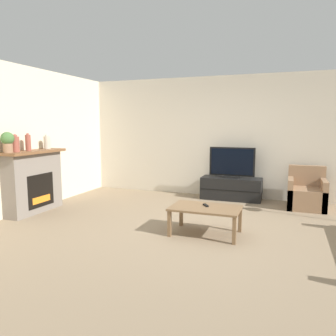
{
  "coord_description": "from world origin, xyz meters",
  "views": [
    {
      "loc": [
        1.12,
        -4.79,
        1.63
      ],
      "look_at": [
        -0.91,
        0.69,
        0.85
      ],
      "focal_mm": 35.0,
      "sensor_mm": 36.0,
      "label": 1
    }
  ],
  "objects_px": {
    "mantel_vase_centre_left": "(28,142)",
    "tv_stand": "(231,189)",
    "mantel_vase_right": "(47,142)",
    "potted_plant": "(8,141)",
    "tv": "(232,163)",
    "fireplace": "(33,181)",
    "mantel_vase_left": "(15,144)",
    "remote": "(206,205)",
    "armchair": "(306,194)",
    "coffee_table": "(206,210)"
  },
  "relations": [
    {
      "from": "mantel_vase_centre_left",
      "to": "remote",
      "type": "relative_size",
      "value": 2.16
    },
    {
      "from": "mantel_vase_right",
      "to": "coffee_table",
      "type": "bearing_deg",
      "value": -8.86
    },
    {
      "from": "tv_stand",
      "to": "mantel_vase_left",
      "type": "bearing_deg",
      "value": -140.34
    },
    {
      "from": "mantel_vase_left",
      "to": "tv_stand",
      "type": "xyz_separation_m",
      "value": [
        3.26,
        2.71,
        -1.06
      ]
    },
    {
      "from": "mantel_vase_left",
      "to": "potted_plant",
      "type": "relative_size",
      "value": 0.88
    },
    {
      "from": "mantel_vase_right",
      "to": "armchair",
      "type": "bearing_deg",
      "value": 19.66
    },
    {
      "from": "coffee_table",
      "to": "mantel_vase_centre_left",
      "type": "bearing_deg",
      "value": 179.59
    },
    {
      "from": "tv_stand",
      "to": "armchair",
      "type": "relative_size",
      "value": 1.59
    },
    {
      "from": "mantel_vase_centre_left",
      "to": "mantel_vase_right",
      "type": "distance_m",
      "value": 0.49
    },
    {
      "from": "mantel_vase_right",
      "to": "coffee_table",
      "type": "relative_size",
      "value": 0.28
    },
    {
      "from": "coffee_table",
      "to": "remote",
      "type": "bearing_deg",
      "value": 102.24
    },
    {
      "from": "mantel_vase_left",
      "to": "coffee_table",
      "type": "xyz_separation_m",
      "value": [
        3.29,
        0.27,
        -0.93
      ]
    },
    {
      "from": "tv",
      "to": "coffee_table",
      "type": "height_order",
      "value": "tv"
    },
    {
      "from": "mantel_vase_centre_left",
      "to": "tv_stand",
      "type": "distance_m",
      "value": 4.2
    },
    {
      "from": "mantel_vase_left",
      "to": "potted_plant",
      "type": "distance_m",
      "value": 0.17
    },
    {
      "from": "mantel_vase_right",
      "to": "tv_stand",
      "type": "bearing_deg",
      "value": 30.5
    },
    {
      "from": "armchair",
      "to": "remote",
      "type": "xyz_separation_m",
      "value": [
        -1.5,
        -2.15,
        0.15
      ]
    },
    {
      "from": "mantel_vase_right",
      "to": "coffee_table",
      "type": "distance_m",
      "value": 3.45
    },
    {
      "from": "mantel_vase_right",
      "to": "coffee_table",
      "type": "height_order",
      "value": "mantel_vase_right"
    },
    {
      "from": "potted_plant",
      "to": "tv",
      "type": "xyz_separation_m",
      "value": [
        3.26,
        2.87,
        -0.56
      ]
    },
    {
      "from": "mantel_vase_centre_left",
      "to": "potted_plant",
      "type": "xyz_separation_m",
      "value": [
        0.0,
        -0.46,
        0.05
      ]
    },
    {
      "from": "mantel_vase_left",
      "to": "coffee_table",
      "type": "bearing_deg",
      "value": 4.7
    },
    {
      "from": "tv",
      "to": "coffee_table",
      "type": "xyz_separation_m",
      "value": [
        0.02,
        -2.43,
        -0.43
      ]
    },
    {
      "from": "fireplace",
      "to": "mantel_vase_right",
      "type": "bearing_deg",
      "value": 87.54
    },
    {
      "from": "mantel_vase_centre_left",
      "to": "potted_plant",
      "type": "distance_m",
      "value": 0.46
    },
    {
      "from": "mantel_vase_centre_left",
      "to": "potted_plant",
      "type": "bearing_deg",
      "value": -90.0
    },
    {
      "from": "remote",
      "to": "tv",
      "type": "bearing_deg",
      "value": 56.81
    },
    {
      "from": "tv",
      "to": "remote",
      "type": "bearing_deg",
      "value": -89.78
    },
    {
      "from": "remote",
      "to": "tv_stand",
      "type": "bearing_deg",
      "value": 56.81
    },
    {
      "from": "mantel_vase_centre_left",
      "to": "remote",
      "type": "distance_m",
      "value": 3.39
    },
    {
      "from": "coffee_table",
      "to": "mantel_vase_left",
      "type": "bearing_deg",
      "value": -175.3
    },
    {
      "from": "tv_stand",
      "to": "tv",
      "type": "xyz_separation_m",
      "value": [
        -0.0,
        -0.0,
        0.55
      ]
    },
    {
      "from": "tv",
      "to": "armchair",
      "type": "relative_size",
      "value": 1.21
    },
    {
      "from": "fireplace",
      "to": "mantel_vase_left",
      "type": "distance_m",
      "value": 0.81
    },
    {
      "from": "coffee_table",
      "to": "tv",
      "type": "bearing_deg",
      "value": 90.57
    },
    {
      "from": "mantel_vase_left",
      "to": "mantel_vase_right",
      "type": "relative_size",
      "value": 1.08
    },
    {
      "from": "armchair",
      "to": "fireplace",
      "type": "bearing_deg",
      "value": -156.35
    },
    {
      "from": "mantel_vase_centre_left",
      "to": "coffee_table",
      "type": "distance_m",
      "value": 3.42
    },
    {
      "from": "potted_plant",
      "to": "coffee_table",
      "type": "xyz_separation_m",
      "value": [
        3.29,
        0.43,
        -0.99
      ]
    },
    {
      "from": "tv_stand",
      "to": "armchair",
      "type": "height_order",
      "value": "armchair"
    },
    {
      "from": "mantel_vase_left",
      "to": "fireplace",
      "type": "bearing_deg",
      "value": 92.46
    },
    {
      "from": "tv_stand",
      "to": "tv",
      "type": "bearing_deg",
      "value": -90.0
    },
    {
      "from": "tv_stand",
      "to": "coffee_table",
      "type": "height_order",
      "value": "tv_stand"
    },
    {
      "from": "mantel_vase_left",
      "to": "remote",
      "type": "relative_size",
      "value": 2.1
    },
    {
      "from": "tv",
      "to": "armchair",
      "type": "distance_m",
      "value": 1.61
    },
    {
      "from": "potted_plant",
      "to": "armchair",
      "type": "bearing_deg",
      "value": 29.06
    },
    {
      "from": "coffee_table",
      "to": "remote",
      "type": "distance_m",
      "value": 0.09
    },
    {
      "from": "fireplace",
      "to": "mantel_vase_right",
      "type": "relative_size",
      "value": 4.56
    },
    {
      "from": "tv_stand",
      "to": "tv",
      "type": "distance_m",
      "value": 0.55
    },
    {
      "from": "mantel_vase_left",
      "to": "remote",
      "type": "distance_m",
      "value": 3.41
    }
  ]
}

